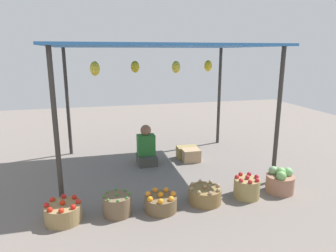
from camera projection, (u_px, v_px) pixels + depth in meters
ground_plane at (160, 166)px, 5.92m from camera, size 14.00×14.00×0.00m
market_stall_structure at (159, 53)px, 5.42m from camera, size 3.71×2.67×2.28m
vendor_person at (146, 149)px, 5.98m from camera, size 0.36×0.44×0.78m
basket_red_tomatoes at (63, 212)px, 3.96m from camera, size 0.48×0.48×0.30m
basket_green_chilies at (117, 205)px, 4.13m from camera, size 0.39×0.39×0.31m
basket_oranges at (161, 203)px, 4.24m from camera, size 0.45×0.45×0.27m
basket_potatoes at (205, 195)px, 4.46m from camera, size 0.48×0.48×0.28m
basket_red_apples at (247, 187)px, 4.61m from camera, size 0.39×0.39×0.36m
basket_cabbages at (280, 181)px, 4.79m from camera, size 0.43×0.43×0.41m
wooden_crate_near_vendor at (187, 152)px, 6.34m from camera, size 0.42×0.26×0.25m
wooden_crate_stacked_rear at (191, 155)px, 6.15m from camera, size 0.35×0.29×0.25m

